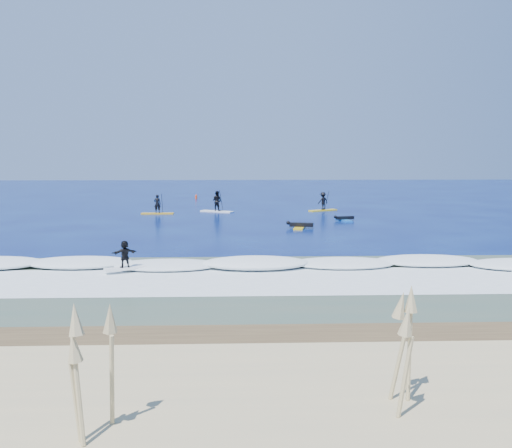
{
  "coord_description": "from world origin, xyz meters",
  "views": [
    {
      "loc": [
        0.09,
        -35.37,
        5.04
      ],
      "look_at": [
        1.43,
        1.12,
        0.6
      ],
      "focal_mm": 40.0,
      "sensor_mm": 36.0,
      "label": 1
    }
  ],
  "objects_px": {
    "sup_paddler_left": "(157,207)",
    "wave_surfer": "(125,256)",
    "sup_paddler_center": "(217,203)",
    "marker_buoy": "(196,197)",
    "sup_paddler_right": "(323,202)",
    "prone_paddler_far": "(344,219)",
    "prone_paddler_near": "(300,226)"
  },
  "relations": [
    {
      "from": "sup_paddler_left",
      "to": "wave_surfer",
      "type": "distance_m",
      "value": 24.69
    },
    {
      "from": "sup_paddler_center",
      "to": "marker_buoy",
      "type": "distance_m",
      "value": 15.46
    },
    {
      "from": "sup_paddler_right",
      "to": "wave_surfer",
      "type": "xyz_separation_m",
      "value": [
        -12.67,
        -26.94,
        -0.03
      ]
    },
    {
      "from": "prone_paddler_far",
      "to": "wave_surfer",
      "type": "bearing_deg",
      "value": 131.55
    },
    {
      "from": "sup_paddler_left",
      "to": "marker_buoy",
      "type": "xyz_separation_m",
      "value": [
        2.16,
        16.82,
        -0.34
      ]
    },
    {
      "from": "sup_paddler_center",
      "to": "marker_buoy",
      "type": "height_order",
      "value": "sup_paddler_center"
    },
    {
      "from": "sup_paddler_center",
      "to": "wave_surfer",
      "type": "relative_size",
      "value": 1.73
    },
    {
      "from": "prone_paddler_far",
      "to": "marker_buoy",
      "type": "xyz_separation_m",
      "value": [
        -12.87,
        22.26,
        0.11
      ]
    },
    {
      "from": "sup_paddler_center",
      "to": "prone_paddler_far",
      "type": "bearing_deg",
      "value": -6.6
    },
    {
      "from": "prone_paddler_near",
      "to": "prone_paddler_far",
      "type": "relative_size",
      "value": 1.16
    },
    {
      "from": "sup_paddler_left",
      "to": "prone_paddler_near",
      "type": "height_order",
      "value": "sup_paddler_left"
    },
    {
      "from": "sup_paddler_left",
      "to": "marker_buoy",
      "type": "relative_size",
      "value": 4.64
    },
    {
      "from": "sup_paddler_center",
      "to": "sup_paddler_right",
      "type": "distance_m",
      "value": 9.58
    },
    {
      "from": "prone_paddler_near",
      "to": "prone_paddler_far",
      "type": "distance_m",
      "value": 5.86
    },
    {
      "from": "prone_paddler_far",
      "to": "marker_buoy",
      "type": "bearing_deg",
      "value": 15.92
    },
    {
      "from": "prone_paddler_near",
      "to": "wave_surfer",
      "type": "relative_size",
      "value": 1.38
    },
    {
      "from": "sup_paddler_center",
      "to": "sup_paddler_right",
      "type": "height_order",
      "value": "sup_paddler_center"
    },
    {
      "from": "sup_paddler_left",
      "to": "sup_paddler_center",
      "type": "bearing_deg",
      "value": 17.74
    },
    {
      "from": "wave_surfer",
      "to": "marker_buoy",
      "type": "relative_size",
      "value": 3.0
    },
    {
      "from": "prone_paddler_near",
      "to": "sup_paddler_left",
      "type": "bearing_deg",
      "value": 61.48
    },
    {
      "from": "sup_paddler_right",
      "to": "prone_paddler_near",
      "type": "xyz_separation_m",
      "value": [
        -3.46,
        -12.14,
        -0.59
      ]
    },
    {
      "from": "sup_paddler_center",
      "to": "sup_paddler_right",
      "type": "relative_size",
      "value": 1.11
    },
    {
      "from": "sup_paddler_right",
      "to": "marker_buoy",
      "type": "height_order",
      "value": "sup_paddler_right"
    },
    {
      "from": "marker_buoy",
      "to": "sup_paddler_center",
      "type": "bearing_deg",
      "value": -79.26
    },
    {
      "from": "sup_paddler_right",
      "to": "marker_buoy",
      "type": "bearing_deg",
      "value": 101.42
    },
    {
      "from": "prone_paddler_far",
      "to": "wave_surfer",
      "type": "xyz_separation_m",
      "value": [
        -13.1,
        -19.18,
        0.59
      ]
    },
    {
      "from": "sup_paddler_right",
      "to": "sup_paddler_left",
      "type": "bearing_deg",
      "value": 159.82
    },
    {
      "from": "marker_buoy",
      "to": "wave_surfer",
      "type": "bearing_deg",
      "value": -90.32
    },
    {
      "from": "prone_paddler_near",
      "to": "wave_surfer",
      "type": "height_order",
      "value": "wave_surfer"
    },
    {
      "from": "sup_paddler_left",
      "to": "prone_paddler_near",
      "type": "relative_size",
      "value": 1.12
    },
    {
      "from": "sup_paddler_center",
      "to": "sup_paddler_right",
      "type": "xyz_separation_m",
      "value": [
        9.56,
        0.68,
        -0.05
      ]
    },
    {
      "from": "sup_paddler_left",
      "to": "sup_paddler_right",
      "type": "relative_size",
      "value": 0.99
    }
  ]
}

